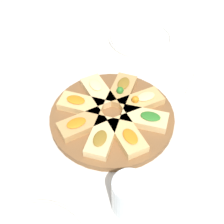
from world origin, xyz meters
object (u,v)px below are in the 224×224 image
object	(u,v)px
serving_board	(112,117)
plate_right	(141,38)
water_glass	(129,195)
napkin_stack	(207,89)

from	to	relation	value
serving_board	plate_right	distance (m)	0.42
serving_board	water_glass	distance (m)	0.28
plate_right	water_glass	xyz separation A→B (m)	(-0.68, -0.03, 0.04)
water_glass	serving_board	bearing A→B (deg)	16.69
serving_board	water_glass	size ratio (longest dim) A/B	3.52
napkin_stack	serving_board	bearing A→B (deg)	120.82
serving_board	napkin_stack	xyz separation A→B (m)	(0.17, -0.29, -0.00)
plate_right	water_glass	distance (m)	0.69
serving_board	plate_right	bearing A→B (deg)	-6.58
water_glass	napkin_stack	xyz separation A→B (m)	(0.44, -0.21, -0.05)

